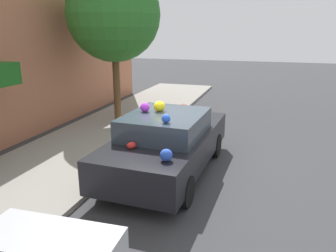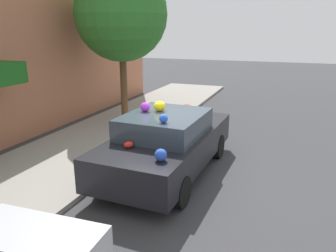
# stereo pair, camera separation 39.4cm
# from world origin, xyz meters

# --- Properties ---
(ground_plane) EXTENTS (60.00, 60.00, 0.00)m
(ground_plane) POSITION_xyz_m (0.00, 0.00, 0.00)
(ground_plane) COLOR #38383A
(sidewalk_curb) EXTENTS (24.00, 3.20, 0.11)m
(sidewalk_curb) POSITION_xyz_m (0.00, 2.70, 0.05)
(sidewalk_curb) COLOR gray
(sidewalk_curb) RESTS_ON ground
(street_tree) EXTENTS (3.09, 3.09, 5.15)m
(street_tree) POSITION_xyz_m (3.47, 2.94, 3.70)
(street_tree) COLOR brown
(street_tree) RESTS_ON sidewalk_curb
(fire_hydrant) EXTENTS (0.20, 0.20, 0.70)m
(fire_hydrant) POSITION_xyz_m (1.62, 1.49, 0.45)
(fire_hydrant) COLOR gold
(fire_hydrant) RESTS_ON sidewalk_curb
(art_car) EXTENTS (4.44, 2.01, 1.69)m
(art_car) POSITION_xyz_m (-0.02, -0.04, 0.76)
(art_car) COLOR black
(art_car) RESTS_ON ground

